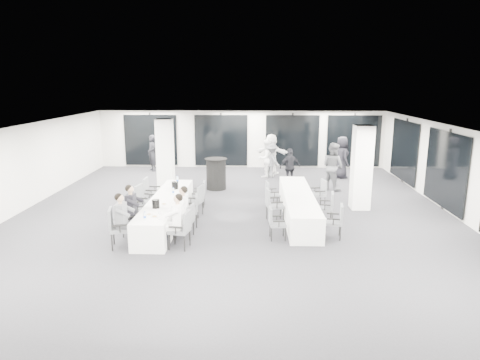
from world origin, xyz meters
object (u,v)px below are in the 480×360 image
object	(u,v)px
chair_main_left_fourth	(144,199)
chair_side_right_near	(336,219)
chair_side_left_far	(271,193)
chair_main_left_near	(117,225)
banquet_table_side	(298,205)
chair_side_right_far	(320,192)
standing_guest_c	(271,158)
chair_main_left_mid	(135,207)
chair_main_right_far	(200,192)
chair_main_right_fourth	(196,199)
standing_guest_f	(271,151)
ice_bucket_far	(175,185)
chair_side_left_mid	(272,203)
chair_main_right_second	(187,219)
standing_guest_h	(333,163)
standing_guest_d	(290,164)
chair_main_left_second	(128,217)
chair_side_left_near	(275,221)
standing_guest_b	(266,156)
chair_main_left_far	(150,191)
standing_guest_g	(152,151)
ice_bucket_near	(156,204)
chair_main_right_mid	(192,208)
chair_main_right_near	(182,227)
banquet_table_main	(166,210)

from	to	relation	value
chair_main_left_fourth	chair_side_right_near	bearing A→B (deg)	83.53
chair_side_left_far	chair_main_left_near	bearing A→B (deg)	-55.96
banquet_table_side	chair_main_left_fourth	world-z (taller)	chair_main_left_fourth
chair_side_right_far	standing_guest_c	xyz separation A→B (m)	(-1.46, 4.61, 0.32)
chair_main_left_mid	chair_main_right_far	size ratio (longest dim) A/B	1.19
chair_main_left_mid	chair_main_right_fourth	xyz separation A→B (m)	(1.67, 1.08, -0.03)
banquet_table_side	standing_guest_f	bearing A→B (deg)	95.23
chair_side_right_far	ice_bucket_far	size ratio (longest dim) A/B	3.94
chair_side_left_mid	chair_main_right_second	bearing A→B (deg)	-67.51
chair_side_left_mid	standing_guest_c	size ratio (longest dim) A/B	0.59
chair_side_right_near	standing_guest_h	size ratio (longest dim) A/B	0.45
standing_guest_d	chair_main_right_fourth	bearing A→B (deg)	31.46
chair_main_left_second	standing_guest_h	distance (m)	8.52
chair_main_left_mid	chair_side_left_far	distance (m)	4.59
chair_side_left_far	banquet_table_side	bearing A→B (deg)	29.65
chair_main_left_near	standing_guest_c	size ratio (longest dim) A/B	0.60
chair_main_left_near	standing_guest_h	world-z (taller)	standing_guest_h
standing_guest_d	chair_side_left_near	bearing A→B (deg)	60.77
chair_main_right_fourth	standing_guest_b	size ratio (longest dim) A/B	0.52
chair_main_left_far	chair_main_right_fourth	bearing A→B (deg)	62.91
chair_main_right_second	chair_side_left_far	world-z (taller)	chair_main_right_second
chair_side_left_mid	standing_guest_d	size ratio (longest dim) A/B	0.59
chair_main_left_second	standing_guest_g	size ratio (longest dim) A/B	0.47
chair_main_right_fourth	chair_side_left_far	world-z (taller)	chair_main_right_fourth
chair_side_left_far	standing_guest_g	world-z (taller)	standing_guest_g
chair_main_right_fourth	standing_guest_h	world-z (taller)	standing_guest_h
chair_main_right_second	ice_bucket_far	bearing A→B (deg)	27.25
chair_main_left_second	ice_bucket_near	size ratio (longest dim) A/B	3.84
standing_guest_b	chair_side_left_mid	bearing A→B (deg)	52.43
chair_side_right_far	ice_bucket_far	bearing A→B (deg)	85.25
standing_guest_d	chair_main_right_mid	bearing A→B (deg)	36.81
standing_guest_f	chair_main_right_near	bearing A→B (deg)	97.06
chair_main_right_second	standing_guest_f	size ratio (longest dim) A/B	0.44
chair_main_left_near	standing_guest_d	distance (m)	8.59
chair_main_right_mid	chair_side_left_near	distance (m)	2.60
chair_main_left_near	chair_side_left_near	distance (m)	4.13
standing_guest_c	standing_guest_h	size ratio (longest dim) A/B	0.82
banquet_table_main	chair_main_right_near	xyz separation A→B (m)	(0.83, -2.07, 0.19)
banquet_table_side	chair_main_left_second	world-z (taller)	chair_main_left_second
standing_guest_c	chair_side_left_far	bearing A→B (deg)	137.68
chair_main_left_fourth	chair_side_left_mid	bearing A→B (deg)	95.47
chair_side_left_far	chair_side_left_near	bearing A→B (deg)	-8.85
banquet_table_main	chair_side_right_near	world-z (taller)	chair_side_right_near
banquet_table_main	standing_guest_f	size ratio (longest dim) A/B	2.39
chair_main_right_fourth	chair_side_right_near	distance (m)	4.45
chair_side_left_near	chair_side_left_mid	bearing A→B (deg)	176.02
banquet_table_main	chair_side_left_near	size ratio (longest dim) A/B	5.67
chair_side_right_far	chair_main_left_second	bearing A→B (deg)	105.23
chair_main_left_second	chair_main_right_fourth	xyz separation A→B (m)	(1.66, 1.80, 0.03)
chair_main_left_near	chair_main_right_far	bearing A→B (deg)	143.95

